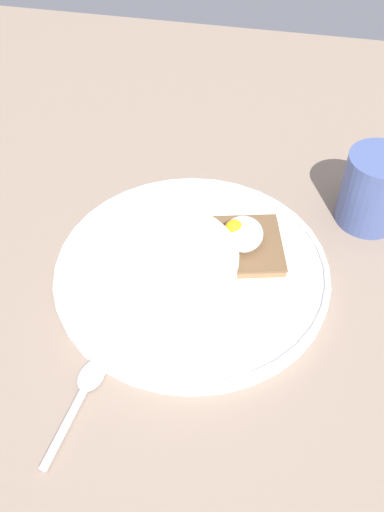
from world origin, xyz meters
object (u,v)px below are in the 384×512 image
at_px(oatmeal_bowl, 167,275).
at_px(banana_slice_front, 163,220).
at_px(banana_slice_inner, 156,198).
at_px(toast_slice, 242,245).
at_px(poached_egg, 242,233).
at_px(spoon, 80,397).
at_px(banana_slice_left, 140,226).
at_px(banana_slice_right, 179,207).
at_px(coffee_mug, 374,189).
at_px(banana_slice_back, 193,221).

xyz_separation_m(oatmeal_bowl, banana_slice_front, (0.10, 0.03, -0.03)).
relative_size(oatmeal_bowl, banana_slice_inner, 3.57).
relative_size(toast_slice, banana_slice_front, 2.44).
height_order(poached_egg, spoon, poached_egg).
bearing_deg(banana_slice_left, banana_slice_front, -56.37).
distance_m(oatmeal_bowl, toast_slice, 0.11).
relative_size(oatmeal_bowl, banana_slice_right, 3.81).
bearing_deg(poached_egg, spoon, 150.61).
relative_size(banana_slice_inner, coffee_mug, 0.44).
relative_size(poached_egg, banana_slice_inner, 1.29).
distance_m(poached_egg, banana_slice_right, 0.10).
xyz_separation_m(banana_slice_right, spoon, (-0.26, 0.04, -0.01)).
xyz_separation_m(toast_slice, coffee_mug, (0.09, -0.14, 0.03)).
distance_m(oatmeal_bowl, spoon, 0.14).
height_order(toast_slice, banana_slice_left, banana_slice_left).
bearing_deg(oatmeal_bowl, toast_slice, -39.47).
height_order(banana_slice_back, coffee_mug, coffee_mug).
bearing_deg(banana_slice_left, poached_egg, -93.40).
bearing_deg(spoon, coffee_mug, -40.62).
xyz_separation_m(banana_slice_left, banana_slice_inner, (0.05, -0.01, -0.00)).
xyz_separation_m(banana_slice_back, banana_slice_right, (0.02, 0.02, 0.00)).
bearing_deg(toast_slice, banana_slice_inner, 62.53).
relative_size(banana_slice_back, coffee_mug, 0.47).
bearing_deg(oatmeal_bowl, coffee_mug, -49.99).
relative_size(banana_slice_left, spoon, 0.29).
bearing_deg(banana_slice_right, oatmeal_bowl, -172.68).
relative_size(oatmeal_bowl, banana_slice_left, 4.30).
bearing_deg(banana_slice_inner, coffee_mug, -82.52).
bearing_deg(coffee_mug, oatmeal_bowl, 130.01).
height_order(toast_slice, spoon, toast_slice).
xyz_separation_m(toast_slice, banana_slice_left, (0.01, 0.12, 0.00)).
bearing_deg(banana_slice_left, spoon, -179.94).
bearing_deg(banana_slice_front, banana_slice_left, 123.63).
bearing_deg(coffee_mug, banana_slice_back, 107.32).
relative_size(toast_slice, coffee_mug, 1.19).
distance_m(banana_slice_right, coffee_mug, 0.23).
height_order(banana_slice_left, banana_slice_right, banana_slice_left).
relative_size(banana_slice_right, banana_slice_inner, 0.94).
bearing_deg(banana_slice_right, banana_slice_back, -133.49).
distance_m(poached_egg, banana_slice_back, 0.07).
bearing_deg(spoon, poached_egg, -29.39).
bearing_deg(spoon, banana_slice_back, -13.49).
height_order(oatmeal_bowl, poached_egg, oatmeal_bowl).
distance_m(oatmeal_bowl, banana_slice_left, 0.10).
height_order(toast_slice, banana_slice_right, banana_slice_right).
bearing_deg(spoon, oatmeal_bowl, -22.34).
distance_m(oatmeal_bowl, banana_slice_inner, 0.15).
relative_size(banana_slice_front, banana_slice_left, 1.34).
distance_m(banana_slice_back, spoon, 0.24).
xyz_separation_m(poached_egg, banana_slice_inner, (0.06, 0.11, -0.02)).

